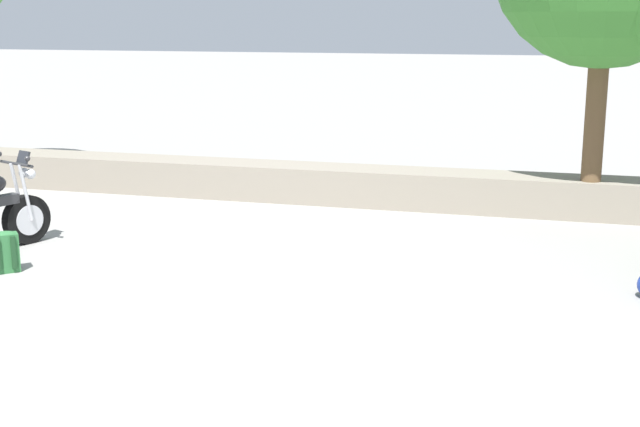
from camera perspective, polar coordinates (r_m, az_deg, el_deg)
name	(u,v)px	position (r m, az deg, el deg)	size (l,w,h in m)	color
ground_plane	(216,295)	(8.98, -6.93, -5.39)	(120.00, 120.00, 0.00)	gray
stone_wall	(334,184)	(13.33, 0.92, 1.95)	(36.00, 0.80, 0.55)	gray
rider_backpack	(4,251)	(10.28, -20.17, -2.34)	(0.35, 0.35, 0.47)	#2D6B38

